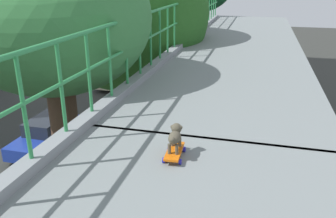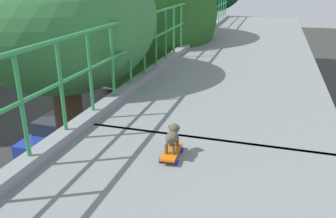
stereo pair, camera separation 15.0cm
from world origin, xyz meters
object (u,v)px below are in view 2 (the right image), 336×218
car_silver_fifth (88,174)px  car_blue_sixth (58,131)px  toy_skateboard (172,152)px  small_dog (172,136)px  city_bus (147,53)px

car_silver_fifth → car_blue_sixth: car_blue_sixth is taller
car_silver_fifth → toy_skateboard: (5.38, -7.05, 5.34)m
car_silver_fifth → toy_skateboard: toy_skateboard is taller
car_silver_fifth → small_dog: bearing=-52.5°
city_bus → small_dog: bearing=-69.2°
toy_skateboard → small_dog: bearing=92.5°
toy_skateboard → small_dog: (-0.00, 0.03, 0.18)m
car_silver_fifth → city_bus: size_ratio=0.32×
car_silver_fifth → car_blue_sixth: size_ratio=0.84×
car_silver_fifth → toy_skateboard: size_ratio=8.50×
car_silver_fifth → toy_skateboard: bearing=-52.7°
car_blue_sixth → city_bus: city_bus is taller
car_silver_fifth → small_dog: small_dog is taller
car_silver_fifth → car_blue_sixth: (-3.34, 3.08, 0.03)m
toy_skateboard → small_dog: small_dog is taller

